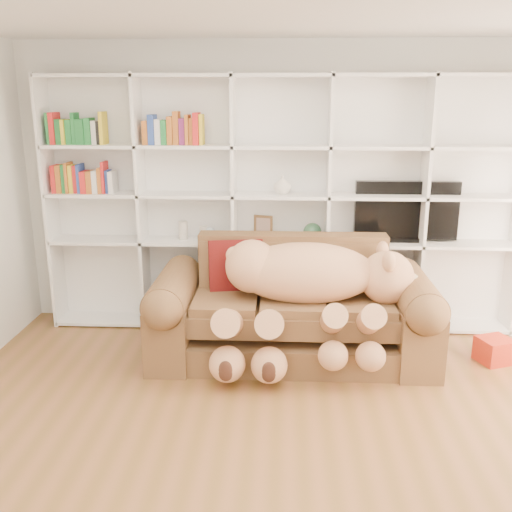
# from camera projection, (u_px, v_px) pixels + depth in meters

# --- Properties ---
(floor) EXTENTS (5.00, 5.00, 0.00)m
(floor) POSITION_uv_depth(u_px,v_px,m) (275.00, 470.00, 3.46)
(floor) COLOR brown
(floor) RESTS_ON ground
(wall_back) EXTENTS (5.00, 0.02, 2.70)m
(wall_back) POSITION_uv_depth(u_px,v_px,m) (281.00, 187.00, 5.50)
(wall_back) COLOR white
(wall_back) RESTS_ON floor
(bookshelf) EXTENTS (4.43, 0.35, 2.40)m
(bookshelf) POSITION_uv_depth(u_px,v_px,m) (255.00, 194.00, 5.39)
(bookshelf) COLOR white
(bookshelf) RESTS_ON floor
(sofa) EXTENTS (2.38, 1.03, 1.00)m
(sofa) POSITION_uv_depth(u_px,v_px,m) (292.00, 314.00, 4.93)
(sofa) COLOR brown
(sofa) RESTS_ON floor
(teddy_bear) EXTENTS (1.71, 0.96, 0.99)m
(teddy_bear) POSITION_uv_depth(u_px,v_px,m) (307.00, 287.00, 4.65)
(teddy_bear) COLOR tan
(teddy_bear) RESTS_ON sofa
(throw_pillow) EXTENTS (0.51, 0.34, 0.50)m
(throw_pillow) POSITION_uv_depth(u_px,v_px,m) (236.00, 267.00, 5.01)
(throw_pillow) COLOR #611110
(throw_pillow) RESTS_ON sofa
(gift_box) EXTENTS (0.33, 0.32, 0.21)m
(gift_box) POSITION_uv_depth(u_px,v_px,m) (494.00, 350.00, 4.86)
(gift_box) COLOR red
(gift_box) RESTS_ON floor
(tv) EXTENTS (0.97, 0.18, 0.57)m
(tv) POSITION_uv_depth(u_px,v_px,m) (406.00, 212.00, 5.36)
(tv) COLOR black
(tv) RESTS_ON bookshelf
(picture_frame) EXTENTS (0.18, 0.08, 0.23)m
(picture_frame) POSITION_uv_depth(u_px,v_px,m) (263.00, 227.00, 5.42)
(picture_frame) COLOR brown
(picture_frame) RESTS_ON bookshelf
(green_vase) EXTENTS (0.17, 0.17, 0.17)m
(green_vase) POSITION_uv_depth(u_px,v_px,m) (312.00, 232.00, 5.41)
(green_vase) COLOR #2F5D3D
(green_vase) RESTS_ON bookshelf
(figurine_tall) EXTENTS (0.12, 0.12, 0.17)m
(figurine_tall) POSITION_uv_depth(u_px,v_px,m) (183.00, 230.00, 5.47)
(figurine_tall) COLOR beige
(figurine_tall) RESTS_ON bookshelf
(figurine_short) EXTENTS (0.09, 0.09, 0.13)m
(figurine_short) POSITION_uv_depth(u_px,v_px,m) (204.00, 233.00, 5.46)
(figurine_short) COLOR beige
(figurine_short) RESTS_ON bookshelf
(snow_globe) EXTENTS (0.12, 0.12, 0.12)m
(snow_globe) POSITION_uv_depth(u_px,v_px,m) (210.00, 233.00, 5.46)
(snow_globe) COLOR silver
(snow_globe) RESTS_ON bookshelf
(shelf_vase) EXTENTS (0.18, 0.18, 0.17)m
(shelf_vase) POSITION_uv_depth(u_px,v_px,m) (282.00, 185.00, 5.30)
(shelf_vase) COLOR silver
(shelf_vase) RESTS_ON bookshelf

